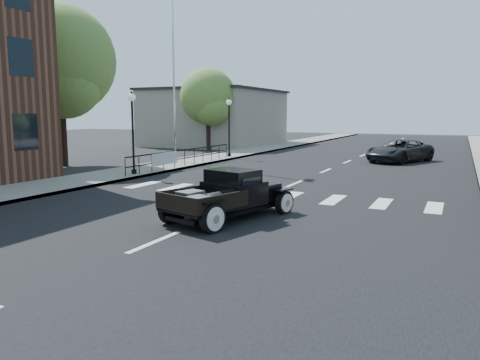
% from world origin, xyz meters
% --- Properties ---
extents(ground, '(120.00, 120.00, 0.00)m').
position_xyz_m(ground, '(0.00, 0.00, 0.00)').
color(ground, black).
rests_on(ground, ground).
extents(road, '(14.00, 80.00, 0.02)m').
position_xyz_m(road, '(0.00, 15.00, 0.01)').
color(road, black).
rests_on(road, ground).
extents(road_markings, '(12.00, 60.00, 0.06)m').
position_xyz_m(road_markings, '(0.00, 10.00, 0.00)').
color(road_markings, silver).
rests_on(road_markings, ground).
extents(sidewalk_left, '(3.00, 80.00, 0.15)m').
position_xyz_m(sidewalk_left, '(-8.50, 15.00, 0.07)').
color(sidewalk_left, gray).
rests_on(sidewalk_left, ground).
extents(low_building_left, '(10.00, 12.00, 5.00)m').
position_xyz_m(low_building_left, '(-15.00, 28.00, 2.50)').
color(low_building_left, gray).
rests_on(low_building_left, ground).
extents(railing, '(0.08, 10.00, 1.00)m').
position_xyz_m(railing, '(-7.30, 10.00, 0.65)').
color(railing, black).
rests_on(railing, sidewalk_left).
extents(banner, '(0.04, 2.20, 0.60)m').
position_xyz_m(banner, '(-7.22, 8.00, 0.45)').
color(banner, silver).
rests_on(banner, sidewalk_left).
extents(lamp_post_b, '(0.36, 0.36, 3.84)m').
position_xyz_m(lamp_post_b, '(-7.60, 6.00, 2.07)').
color(lamp_post_b, black).
rests_on(lamp_post_b, sidewalk_left).
extents(lamp_post_c, '(0.36, 0.36, 3.84)m').
position_xyz_m(lamp_post_c, '(-7.60, 16.00, 2.07)').
color(lamp_post_c, black).
rests_on(lamp_post_c, sidewalk_left).
extents(flagpole, '(0.12, 0.12, 12.88)m').
position_xyz_m(flagpole, '(-9.20, 12.00, 6.59)').
color(flagpole, silver).
rests_on(flagpole, sidewalk_left).
extents(big_tree_near, '(6.07, 6.07, 8.92)m').
position_xyz_m(big_tree_near, '(-14.00, 8.00, 4.46)').
color(big_tree_near, '#577632').
rests_on(big_tree_near, ground).
extents(big_tree_far, '(4.50, 4.50, 6.60)m').
position_xyz_m(big_tree_far, '(-12.50, 22.00, 3.30)').
color(big_tree_far, '#577632').
rests_on(big_tree_far, ground).
extents(hotrod_pickup, '(3.00, 4.50, 1.43)m').
position_xyz_m(hotrod_pickup, '(0.45, -0.12, 0.71)').
color(hotrod_pickup, black).
rests_on(hotrod_pickup, ground).
extents(second_car, '(4.08, 5.40, 1.36)m').
position_xyz_m(second_car, '(2.87, 18.35, 0.68)').
color(second_car, black).
rests_on(second_car, ground).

